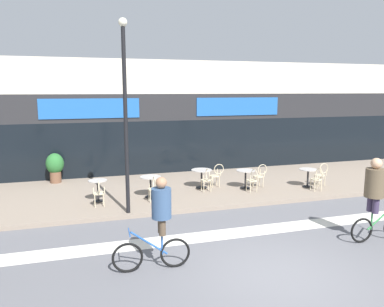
{
  "coord_description": "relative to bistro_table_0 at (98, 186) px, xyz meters",
  "views": [
    {
      "loc": [
        -3.84,
        -6.52,
        3.89
      ],
      "look_at": [
        0.26,
        7.15,
        1.46
      ],
      "focal_mm": 35.0,
      "sensor_mm": 36.0,
      "label": 1
    }
  ],
  "objects": [
    {
      "name": "cyclist_2",
      "position": [
        6.66,
        -5.29,
        0.68
      ],
      "size": [
        1.69,
        0.49,
        2.21
      ],
      "rotation": [
        0.0,
        0.0,
        -0.01
      ],
      "color": "black",
      "rests_on": "ground"
    },
    {
      "name": "cafe_chair_3_side",
      "position": [
        6.2,
        0.16,
        -0.01
      ],
      "size": [
        0.58,
        0.41,
        0.9
      ],
      "rotation": [
        0.0,
        0.0,
        3.17
      ],
      "color": "beige",
      "rests_on": "sidewalk_slab"
    },
    {
      "name": "cafe_chair_3_near",
      "position": [
        5.58,
        -0.47,
        -0.01
      ],
      "size": [
        0.44,
        0.59,
        0.9
      ],
      "rotation": [
        0.0,
        0.0,
        1.69
      ],
      "color": "beige",
      "rests_on": "sidewalk_slab"
    },
    {
      "name": "storefront_facade",
      "position": [
        3.36,
        5.7,
        1.95
      ],
      "size": [
        40.0,
        4.06,
        5.22
      ],
      "color": "beige",
      "rests_on": "ground"
    },
    {
      "name": "bistro_table_2",
      "position": [
        3.96,
        0.71,
        -0.0
      ],
      "size": [
        0.8,
        0.8,
        0.72
      ],
      "color": "black",
      "rests_on": "sidewalk_slab"
    },
    {
      "name": "cafe_chair_4_near",
      "position": [
        8.01,
        -0.98,
        -0.01
      ],
      "size": [
        0.41,
        0.58,
        0.9
      ],
      "rotation": [
        0.0,
        0.0,
        1.54
      ],
      "color": "beige",
      "rests_on": "sidewalk_slab"
    },
    {
      "name": "lamp_post",
      "position": [
        0.83,
        -1.51,
        2.79
      ],
      "size": [
        0.26,
        0.26,
        5.82
      ],
      "color": "black",
      "rests_on": "sidewalk_slab"
    },
    {
      "name": "ground_plane",
      "position": [
        3.36,
        -6.27,
        -0.64
      ],
      "size": [
        120.0,
        120.0,
        0.0
      ],
      "primitive_type": "plane",
      "color": "#5B5B60"
    },
    {
      "name": "cafe_chair_2_near",
      "position": [
        3.96,
        0.08,
        -0.01
      ],
      "size": [
        0.41,
        0.58,
        0.9
      ],
      "rotation": [
        0.0,
        0.0,
        1.59
      ],
      "color": "beige",
      "rests_on": "sidewalk_slab"
    },
    {
      "name": "sidewalk_slab",
      "position": [
        3.36,
        0.98,
        -0.58
      ],
      "size": [
        40.0,
        5.5,
        0.12
      ],
      "primitive_type": "cube",
      "color": "gray",
      "rests_on": "ground"
    },
    {
      "name": "cafe_chair_0_near",
      "position": [
        0.0,
        -0.63,
        -0.01
      ],
      "size": [
        0.4,
        0.58,
        0.9
      ],
      "rotation": [
        0.0,
        0.0,
        1.58
      ],
      "color": "beige",
      "rests_on": "sidewalk_slab"
    },
    {
      "name": "bike_lane_stripe",
      "position": [
        3.36,
        -3.75,
        -0.64
      ],
      "size": [
        36.0,
        0.7,
        0.01
      ],
      "primitive_type": "cube",
      "color": "silver",
      "rests_on": "ground"
    },
    {
      "name": "cafe_chair_1_near",
      "position": [
        1.82,
        -0.62,
        -0.01
      ],
      "size": [
        0.4,
        0.58,
        0.9
      ],
      "rotation": [
        0.0,
        0.0,
        1.56
      ],
      "color": "beige",
      "rests_on": "sidewalk_slab"
    },
    {
      "name": "bistro_table_3",
      "position": [
        5.57,
        0.16,
        -0.01
      ],
      "size": [
        0.72,
        0.72,
        0.72
      ],
      "color": "black",
      "rests_on": "sidewalk_slab"
    },
    {
      "name": "bistro_table_4",
      "position": [
        8.01,
        -0.36,
        -0.02
      ],
      "size": [
        0.69,
        0.69,
        0.71
      ],
      "color": "black",
      "rests_on": "sidewalk_slab"
    },
    {
      "name": "planter_pot",
      "position": [
        -1.55,
        3.23,
        0.17
      ],
      "size": [
        0.71,
        0.71,
        1.22
      ],
      "color": "brown",
      "rests_on": "sidewalk_slab"
    },
    {
      "name": "cyclist_0",
      "position": [
        1.05,
        -5.2,
        0.55
      ],
      "size": [
        1.72,
        0.5,
        2.07
      ],
      "rotation": [
        0.0,
        0.0,
        3.09
      ],
      "color": "black",
      "rests_on": "ground"
    },
    {
      "name": "cafe_chair_2_side",
      "position": [
        4.58,
        0.71,
        -0.01
      ],
      "size": [
        0.58,
        0.4,
        0.9
      ],
      "rotation": [
        0.0,
        0.0,
        3.15
      ],
      "color": "beige",
      "rests_on": "sidewalk_slab"
    },
    {
      "name": "cafe_chair_4_side",
      "position": [
        8.64,
        -0.35,
        -0.01
      ],
      "size": [
        0.58,
        0.42,
        0.9
      ],
      "rotation": [
        0.0,
        0.0,
        3.19
      ],
      "color": "beige",
      "rests_on": "sidewalk_slab"
    },
    {
      "name": "bistro_table_1",
      "position": [
        1.82,
        0.01,
        0.01
      ],
      "size": [
        0.74,
        0.74,
        0.75
      ],
      "color": "black",
      "rests_on": "sidewalk_slab"
    },
    {
      "name": "bistro_table_0",
      "position": [
        0.0,
        0.0,
        0.0
      ],
      "size": [
        0.63,
        0.63,
        0.75
      ],
      "color": "black",
      "rests_on": "sidewalk_slab"
    }
  ]
}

